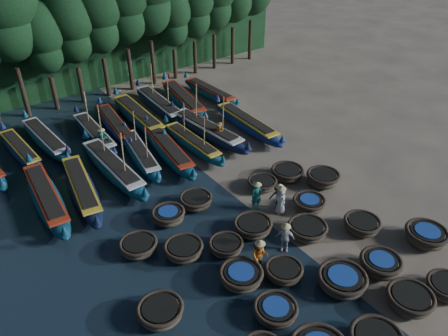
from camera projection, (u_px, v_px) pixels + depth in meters
ground at (251, 209)px, 25.34m from camera, size 120.00×120.00×0.00m
foliage_wall at (83, 30)px, 38.39m from camera, size 40.00×3.00×10.00m
coracle_3 at (410, 299)px, 19.36m from camera, size 2.14×2.14×0.74m
coracle_4 at (447, 287)px, 20.02m from camera, size 2.25×2.25×0.64m
coracle_6 at (275, 310)px, 18.91m from camera, size 2.38×2.38×0.66m
coracle_7 at (342, 280)px, 20.26m from camera, size 2.54×2.54×0.77m
coracle_8 at (380, 264)px, 21.07m from camera, size 2.42×2.42×0.83m
coracle_9 at (426, 235)px, 22.79m from camera, size 2.72×2.72×0.82m
coracle_10 at (160, 311)px, 18.82m from camera, size 2.51×2.51×0.72m
coracle_11 at (241, 276)px, 20.51m from camera, size 2.54×2.54×0.74m
coracle_12 at (284, 271)px, 20.82m from camera, size 2.22×2.22×0.65m
coracle_13 at (307, 229)px, 23.27m from camera, size 2.61×2.61×0.72m
coracle_14 at (362, 224)px, 23.61m from camera, size 2.29×2.29×0.71m
coracle_15 at (184, 249)px, 22.02m from camera, size 2.06×2.06×0.71m
coracle_16 at (226, 246)px, 22.28m from camera, size 1.99×1.99×0.65m
coracle_17 at (253, 226)px, 23.48m from camera, size 2.11×2.11×0.72m
coracle_18 at (309, 203)px, 25.16m from camera, size 1.93×1.93×0.73m
coracle_19 at (323, 178)px, 27.17m from camera, size 2.39×2.39×0.84m
coracle_20 at (138, 246)px, 22.24m from camera, size 2.15×2.15×0.68m
coracle_21 at (168, 215)px, 24.19m from camera, size 1.90×1.90×0.76m
coracle_22 at (196, 201)px, 25.34m from camera, size 2.18×2.18×0.75m
coracle_23 at (262, 184)px, 26.87m from camera, size 2.15×2.15×0.65m
coracle_24 at (287, 172)px, 27.85m from camera, size 2.27×2.27×0.69m
long_boat_1 at (46, 197)px, 25.34m from camera, size 2.12×8.73×1.54m
long_boat_2 at (82, 188)px, 26.15m from camera, size 2.77×8.36×1.49m
long_boat_3 at (113, 167)px, 27.95m from camera, size 1.76×9.01×3.83m
long_boat_4 at (141, 154)px, 29.51m from camera, size 2.56×7.53×3.24m
long_boat_5 at (168, 150)px, 29.87m from camera, size 2.51×8.39×1.49m
long_boat_6 at (192, 143)px, 30.75m from camera, size 1.44×7.56×3.21m
long_boat_7 at (207, 130)px, 32.12m from camera, size 2.42×8.98×3.83m
long_boat_8 at (247, 123)px, 33.12m from camera, size 1.84×8.58×1.51m
long_boat_10 at (21, 150)px, 30.03m from camera, size 1.78×7.31×1.29m
long_boat_11 at (46, 139)px, 31.11m from camera, size 1.99×8.28×1.46m
long_boat_12 at (95, 134)px, 31.82m from camera, size 1.69×8.07×3.43m
long_boat_13 at (115, 124)px, 33.09m from camera, size 2.28×7.89×1.40m
long_boat_14 at (138, 116)px, 34.06m from camera, size 1.93×9.14×1.61m
long_boat_15 at (159, 105)px, 35.87m from camera, size 1.94×8.68×3.69m
long_boat_16 at (183, 100)px, 36.58m from camera, size 3.00×9.06×1.61m
long_boat_17 at (210, 92)px, 38.10m from camera, size 1.67×7.79×1.37m
fisherman_0 at (281, 200)px, 24.59m from camera, size 0.73×0.96×1.96m
fisherman_1 at (257, 195)px, 24.88m from camera, size 0.74×0.58×1.98m
fisherman_2 at (259, 255)px, 20.99m from camera, size 1.05×1.03×1.91m
fisherman_3 at (278, 197)px, 24.95m from camera, size 1.02×1.21×1.83m
fisherman_4 at (285, 237)px, 22.08m from camera, size 0.96×0.96×1.84m
fisherman_5 at (103, 140)px, 30.33m from camera, size 1.36×1.61×1.94m
fisherman_6 at (220, 133)px, 31.14m from camera, size 0.59×0.85×1.87m
tree_4 at (0, 5)px, 30.65m from camera, size 5.34×5.34×12.58m
tree_5 at (42, 38)px, 33.27m from camera, size 3.68×3.68×8.68m
tree_6 at (69, 24)px, 34.04m from camera, size 4.09×4.09×9.65m
tree_7 at (96, 10)px, 34.81m from camera, size 4.51×4.51×10.63m
tree_10 at (172, 15)px, 38.97m from camera, size 3.68×3.68×8.68m
tree_11 at (193, 3)px, 39.74m from camera, size 4.09×4.09×9.65m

